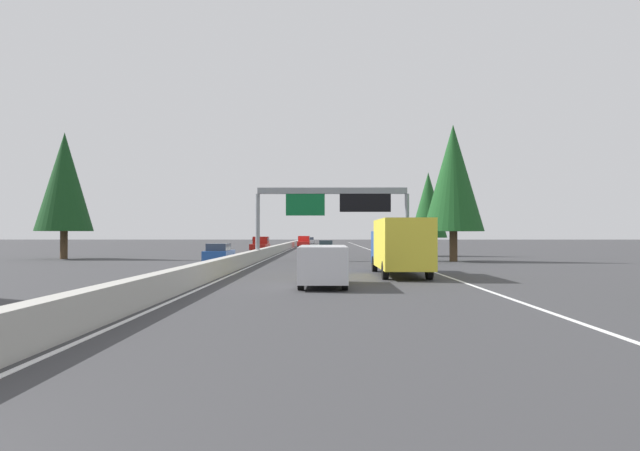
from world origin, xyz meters
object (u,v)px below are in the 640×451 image
object	(u,v)px
box_truck_far_left	(400,245)
sedan_mid_right	(310,241)
conifer_right_mid	(428,205)
conifer_left_near	(64,182)
minivan_near_right	(323,264)
sedan_mid_left	(326,247)
sign_gantry_overhead	(334,203)
pickup_far_center	(304,242)
conifer_right_near	(453,178)
oncoming_near	(260,244)
oncoming_far	(219,253)

from	to	relation	value
box_truck_far_left	sedan_mid_right	bearing A→B (deg)	4.21
conifer_right_mid	conifer_left_near	size ratio (longest dim) A/B	0.75
minivan_near_right	box_truck_far_left	size ratio (longest dim) A/B	0.59
sedan_mid_left	conifer_left_near	xyz separation A→B (m)	(-17.00, 23.02, 6.09)
sign_gantry_overhead	pickup_far_center	world-z (taller)	sign_gantry_overhead
minivan_near_right	conifer_right_near	xyz separation A→B (m)	(21.65, -10.35, 5.71)
sedan_mid_right	conifer_right_near	xyz separation A→B (m)	(-82.37, -13.51, 5.98)
box_truck_far_left	conifer_right_mid	bearing A→B (deg)	-13.42
conifer_right_mid	conifer_left_near	xyz separation A→B (m)	(-6.76, 33.17, 1.72)
sign_gantry_overhead	sedan_mid_right	bearing A→B (deg)	2.85
sedan_mid_right	oncoming_near	distance (m)	56.57
sedan_mid_right	conifer_right_near	distance (m)	83.69
sign_gantry_overhead	conifer_left_near	bearing A→B (deg)	83.11
oncoming_near	sedan_mid_right	bearing A→B (deg)	175.08
oncoming_near	conifer_right_mid	world-z (taller)	conifer_right_mid
oncoming_far	conifer_left_near	xyz separation A→B (m)	(5.77, 14.71, 6.09)
sedan_mid_right	oncoming_near	bearing A→B (deg)	175.08
oncoming_far	conifer_right_near	bearing A→B (deg)	94.69
box_truck_far_left	pickup_far_center	bearing A→B (deg)	6.52
box_truck_far_left	conifer_right_mid	distance (m)	27.42
oncoming_far	conifer_right_mid	world-z (taller)	conifer_right_mid
pickup_far_center	oncoming_far	bearing A→B (deg)	174.82
pickup_far_center	sedan_mid_right	bearing A→B (deg)	-0.49
conifer_right_mid	sedan_mid_left	bearing A→B (deg)	44.74
sedan_mid_left	box_truck_far_left	bearing A→B (deg)	-174.03
sign_gantry_overhead	sedan_mid_left	xyz separation A→B (m)	(19.86, 0.67, -4.10)
sedan_mid_right	oncoming_near	xyz separation A→B (m)	(-56.36, 4.86, 0.23)
conifer_right_mid	box_truck_far_left	bearing A→B (deg)	166.58
sedan_mid_left	conifer_right_near	bearing A→B (deg)	-154.48
sedan_mid_right	conifer_left_near	xyz separation A→B (m)	(-78.12, 19.65, 6.09)
minivan_near_right	conifer_right_mid	size ratio (longest dim) A/B	0.60
sign_gantry_overhead	box_truck_far_left	xyz separation A→B (m)	(-16.84, -3.17, -3.17)
sedan_mid_left	oncoming_near	bearing A→B (deg)	59.96
sedan_mid_right	oncoming_far	bearing A→B (deg)	176.63
sedan_mid_right	pickup_far_center	distance (m)	32.40
conifer_right_mid	conifer_left_near	bearing A→B (deg)	101.51
sign_gantry_overhead	oncoming_near	bearing A→B (deg)	19.86
oncoming_near	conifer_left_near	bearing A→B (deg)	-34.22
oncoming_near	oncoming_far	xyz separation A→B (m)	(-27.52, 0.09, -0.23)
minivan_near_right	conifer_right_near	bearing A→B (deg)	-25.55
conifer_right_near	sign_gantry_overhead	bearing A→B (deg)	81.65
minivan_near_right	sedan_mid_right	xyz separation A→B (m)	(104.02, 3.16, -0.27)
sign_gantry_overhead	pickup_far_center	size ratio (longest dim) A/B	2.26
sedan_mid_left	conifer_right_near	size ratio (longest dim) A/B	0.40
pickup_far_center	conifer_left_near	xyz separation A→B (m)	(-45.72, 19.38, 5.85)
conifer_right_mid	conifer_right_near	bearing A→B (deg)	179.97
sedan_mid_right	oncoming_far	size ratio (longest dim) A/B	1.00
oncoming_near	conifer_right_near	bearing A→B (deg)	35.23
sedan_mid_left	conifer_right_near	distance (m)	24.29
sedan_mid_right	pickup_far_center	size ratio (longest dim) A/B	0.79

